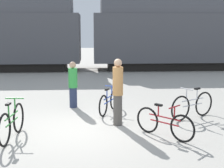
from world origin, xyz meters
The scene contains 10 objects.
ground_plane centered at (0.00, 0.00, 0.00)m, with size 80.00×80.00×0.00m, color #A8A399.
freight_train centered at (0.00, 12.94, 2.67)m, with size 50.57×3.16×5.15m.
rail_near centered at (0.00, 12.22, 0.01)m, with size 62.57×0.07×0.01m, color #4C4238.
rail_far centered at (0.00, 13.66, 0.01)m, with size 62.57×0.07×0.01m, color #4C4238.
bicycle_maroon centered at (2.08, -0.67, 0.36)m, with size 1.18×1.28×0.83m.
bicycle_blue centered at (0.86, 1.73, 0.36)m, with size 0.70×1.52×0.83m.
bicycle_green centered at (-1.60, -0.56, 0.40)m, with size 0.46×1.76×0.96m.
bicycle_silver centered at (3.30, 0.92, 0.40)m, with size 1.54×0.95×0.94m.
person_in_green centered at (-0.32, 2.52, 0.79)m, with size 0.30×0.30×1.56m.
person_in_tan centered at (1.03, 0.41, 0.95)m, with size 0.29×0.29×1.84m.
Camera 1 is at (0.35, -7.91, 2.58)m, focal length 50.00 mm.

